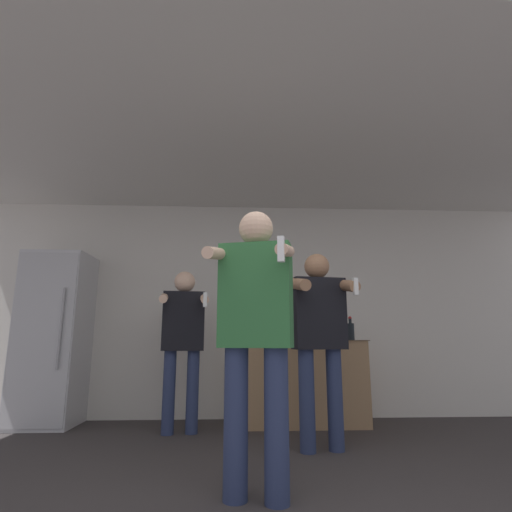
{
  "coord_description": "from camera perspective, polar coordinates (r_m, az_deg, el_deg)",
  "views": [
    {
      "loc": [
        -0.24,
        -1.88,
        0.89
      ],
      "look_at": [
        -0.12,
        0.58,
        1.41
      ],
      "focal_mm": 28.0,
      "sensor_mm": 36.0,
      "label": 1
    }
  ],
  "objects": [
    {
      "name": "bottle_short_whiskey",
      "position": [
        4.74,
        13.35,
        -10.32
      ],
      "size": [
        0.08,
        0.08,
        0.27
      ],
      "color": "black",
      "rests_on": "counter"
    },
    {
      "name": "wall_back",
      "position": [
        4.91,
        0.06,
        -7.4
      ],
      "size": [
        7.0,
        0.06,
        2.55
      ],
      "color": "silver",
      "rests_on": "ground_plane"
    },
    {
      "name": "bottle_brown_liquor",
      "position": [
        4.64,
        7.81,
        -10.14
      ],
      "size": [
        0.09,
        0.09,
        0.34
      ],
      "color": "#194723",
      "rests_on": "counter"
    },
    {
      "name": "refrigerator",
      "position": [
        4.97,
        -26.93,
        -10.3
      ],
      "size": [
        0.64,
        0.64,
        1.84
      ],
      "color": "silver",
      "rests_on": "ground_plane"
    },
    {
      "name": "person_spectator_back",
      "position": [
        4.17,
        -10.4,
        -10.86
      ],
      "size": [
        0.51,
        0.46,
        1.59
      ],
      "color": "navy",
      "rests_on": "ground_plane"
    },
    {
      "name": "person_woman_foreground",
      "position": [
        2.46,
        -0.02,
        -10.09
      ],
      "size": [
        0.56,
        0.55,
        1.7
      ],
      "color": "navy",
      "rests_on": "ground_plane"
    },
    {
      "name": "bottle_amber_bourbon",
      "position": [
        4.67,
        9.62,
        -10.69
      ],
      "size": [
        0.07,
        0.07,
        0.24
      ],
      "color": "silver",
      "rests_on": "counter"
    },
    {
      "name": "counter",
      "position": [
        4.62,
        6.52,
        -17.35
      ],
      "size": [
        1.36,
        0.66,
        0.89
      ],
      "color": "#997551",
      "rests_on": "ground_plane"
    },
    {
      "name": "person_man_side",
      "position": [
        3.53,
        9.02,
        -10.32
      ],
      "size": [
        0.57,
        0.49,
        1.64
      ],
      "color": "navy",
      "rests_on": "ground_plane"
    },
    {
      "name": "bottle_green_wine",
      "position": [
        4.57,
        0.03,
        -10.3
      ],
      "size": [
        0.07,
        0.07,
        0.33
      ],
      "color": "#563314",
      "rests_on": "counter"
    },
    {
      "name": "bottle_dark_rum",
      "position": [
        4.59,
        4.01,
        -10.54
      ],
      "size": [
        0.07,
        0.07,
        0.27
      ],
      "color": "silver",
      "rests_on": "counter"
    },
    {
      "name": "ceiling_slab",
      "position": [
        3.77,
        1.24,
        14.61
      ],
      "size": [
        7.0,
        3.5,
        0.05
      ],
      "color": "silver",
      "rests_on": "wall_back"
    }
  ]
}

